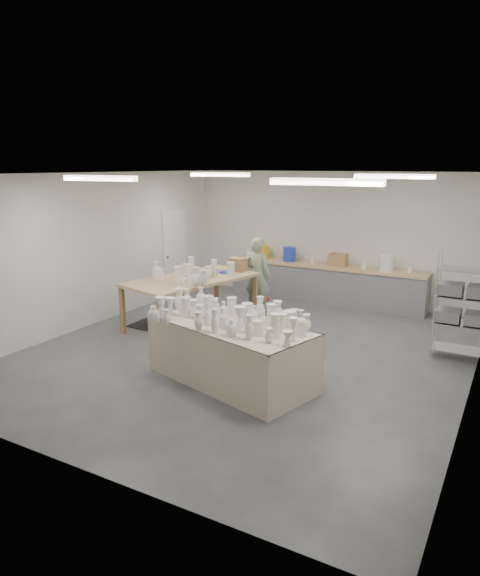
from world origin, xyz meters
The scene contains 9 objects.
room centered at (-0.11, 0.08, 2.06)m, with size 8.00×8.02×3.00m.
back_counter centered at (-0.01, 3.68, 0.49)m, with size 4.60×0.60×1.24m.
wire_shelf centered at (3.20, 1.40, 0.92)m, with size 0.88×0.48×1.80m.
drying_table centered at (0.35, -1.24, 0.48)m, with size 2.72×1.83×1.25m.
work_table centered at (-1.62, 0.76, 0.97)m, with size 1.91×2.85×1.36m.
rug centered at (-2.30, 0.34, 0.01)m, with size 1.00×0.70×0.02m, color black.
cat centered at (-2.28, 0.33, 0.11)m, with size 0.46×0.38×0.17m.
potter centered at (-0.93, 2.08, 0.84)m, with size 0.61×0.40×1.67m, color #8EA882.
red_stool centered at (-0.93, 2.35, 0.26)m, with size 0.34×0.34×0.29m.
Camera 1 is at (3.93, -7.40, 3.14)m, focal length 32.00 mm.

